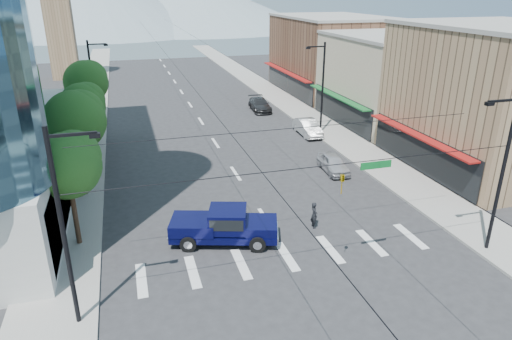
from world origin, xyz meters
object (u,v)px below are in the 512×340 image
object	(u,v)px
parked_car_far	(260,105)
pedestrian	(314,215)
pickup_truck	(224,225)
parked_car_mid	(308,127)
parked_car_near	(333,163)

from	to	relation	value
parked_car_far	pedestrian	bearing A→B (deg)	-96.65
pickup_truck	parked_car_mid	size ratio (longest dim) A/B	1.38
pedestrian	parked_car_near	world-z (taller)	pedestrian
pedestrian	pickup_truck	bearing A→B (deg)	93.64
pickup_truck	parked_car_mid	bearing A→B (deg)	72.20
pickup_truck	pedestrian	bearing A→B (deg)	18.63
pedestrian	parked_car_far	world-z (taller)	pedestrian
parked_car_near	parked_car_mid	size ratio (longest dim) A/B	0.86
parked_car_near	parked_car_far	bearing A→B (deg)	93.68
parked_car_mid	parked_car_far	xyz separation A→B (m)	(-1.80, 10.64, -0.04)
parked_car_mid	parked_car_far	world-z (taller)	parked_car_mid
pickup_truck	parked_car_near	bearing A→B (deg)	54.52
parked_car_far	parked_car_mid	bearing A→B (deg)	-76.89
pedestrian	parked_car_mid	world-z (taller)	pedestrian
pickup_truck	parked_car_near	distance (m)	13.55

